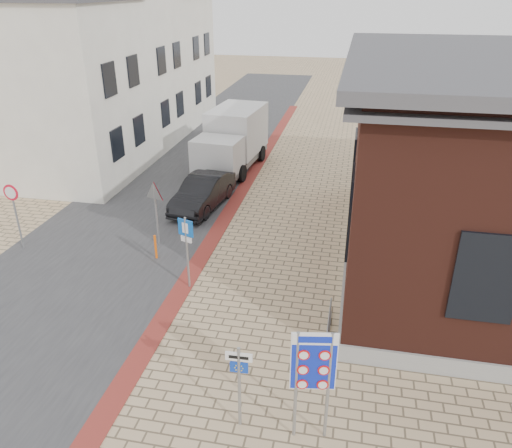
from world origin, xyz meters
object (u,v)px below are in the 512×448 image
Objects in this scene: parking_sign at (186,241)px; sedan at (203,192)px; border_sign at (313,364)px; essen_sign at (239,376)px; bollard at (156,247)px; box_truck at (233,139)px.

sedan is at bearing 121.96° from parking_sign.
border_sign is at bearing -30.10° from parking_sign.
essen_sign is (4.20, -11.12, 0.67)m from sedan.
border_sign is 1.29× the size of essen_sign.
parking_sign is 2.69× the size of bollard.
essen_sign is (-1.50, 0.00, -0.58)m from border_sign.
sedan is 5.30m from box_truck.
border_sign reaches higher than parking_sign.
parking_sign is at bearing 117.41° from essen_sign.
bollard is at bearing -86.19° from sedan.
box_truck reaches higher than bollard.
sedan is 4.64m from bollard.
essen_sign is at bearing -61.79° from sedan.
parking_sign is at bearing 121.04° from border_sign.
border_sign is 6.59m from parking_sign.
sedan reaches higher than bollard.
bollard is (-4.50, 6.50, -0.89)m from essen_sign.
box_truck reaches higher than essen_sign.
sedan is at bearing -84.72° from box_truck.
box_truck is (0.02, 5.23, 0.85)m from sedan.
sedan is at bearing 107.39° from border_sign.
sedan is 1.69× the size of parking_sign.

